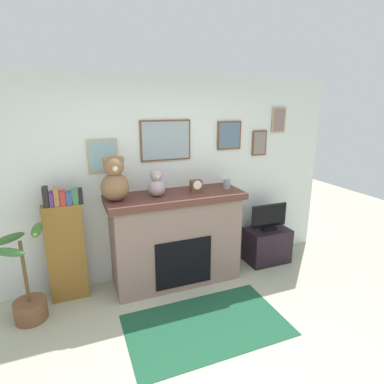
% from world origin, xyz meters
% --- Properties ---
extents(ground_plane, '(12.00, 12.00, 0.00)m').
position_xyz_m(ground_plane, '(0.00, 0.00, 0.00)').
color(ground_plane, '#A9AA90').
extents(back_wall, '(5.20, 0.15, 2.60)m').
position_xyz_m(back_wall, '(0.01, 2.00, 1.31)').
color(back_wall, silver).
rests_on(back_wall, ground_plane).
extents(fireplace, '(1.70, 0.64, 1.18)m').
position_xyz_m(fireplace, '(0.19, 1.65, 0.60)').
color(fireplace, '#866960').
rests_on(fireplace, ground_plane).
extents(bookshelf, '(0.45, 0.16, 1.38)m').
position_xyz_m(bookshelf, '(-1.11, 1.74, 0.65)').
color(bookshelf, brown).
rests_on(bookshelf, ground_plane).
extents(potted_plant, '(0.53, 0.59, 1.06)m').
position_xyz_m(potted_plant, '(-1.53, 1.47, 0.33)').
color(potted_plant, brown).
rests_on(potted_plant, ground_plane).
extents(tv_stand, '(0.61, 0.40, 0.50)m').
position_xyz_m(tv_stand, '(1.59, 1.64, 0.25)').
color(tv_stand, black).
rests_on(tv_stand, ground_plane).
extents(television, '(0.56, 0.14, 0.38)m').
position_xyz_m(television, '(1.59, 1.64, 0.68)').
color(television, black).
rests_on(television, tv_stand).
extents(area_rug, '(1.66, 0.98, 0.01)m').
position_xyz_m(area_rug, '(0.19, 0.68, 0.00)').
color(area_rug, '#194B31').
rests_on(area_rug, ground_plane).
extents(candle_jar, '(0.09, 0.09, 0.12)m').
position_xyz_m(candle_jar, '(0.89, 1.63, 1.24)').
color(candle_jar, gray).
rests_on(candle_jar, fireplace).
extents(mantel_clock, '(0.14, 0.10, 0.15)m').
position_xyz_m(mantel_clock, '(0.46, 1.63, 1.26)').
color(mantel_clock, brown).
rests_on(mantel_clock, fireplace).
extents(teddy_bear_grey, '(0.32, 0.32, 0.51)m').
position_xyz_m(teddy_bear_grey, '(-0.53, 1.63, 1.41)').
color(teddy_bear_grey, brown).
rests_on(teddy_bear_grey, fireplace).
extents(teddy_bear_brown, '(0.21, 0.21, 0.33)m').
position_xyz_m(teddy_bear_brown, '(-0.05, 1.63, 1.33)').
color(teddy_bear_brown, '#A28F95').
rests_on(teddy_bear_brown, fireplace).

